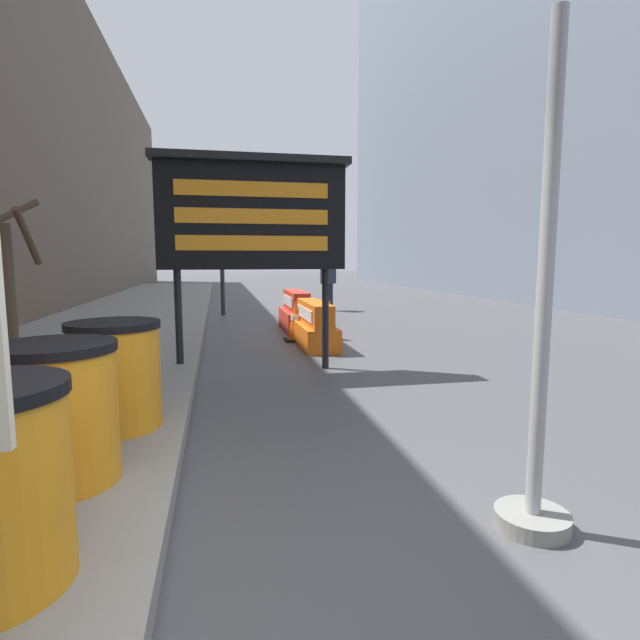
{
  "coord_description": "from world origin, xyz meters",
  "views": [
    {
      "loc": [
        0.31,
        -1.92,
        1.61
      ],
      "look_at": [
        1.98,
        6.23,
        0.57
      ],
      "focal_mm": 28.0,
      "sensor_mm": 36.0,
      "label": 1
    }
  ],
  "objects_px": {
    "traffic_cone_near": "(330,320)",
    "barrel_drum_middle": "(57,413)",
    "message_board": "(253,215)",
    "jersey_barrier_red_striped": "(296,313)",
    "traffic_cone_mid": "(296,321)",
    "pedestrian_worker": "(328,278)",
    "jersey_barrier_orange_far": "(314,327)",
    "barrel_drum_back": "(115,374)",
    "traffic_cone_far": "(293,305)",
    "traffic_light_near_curb": "(221,206)"
  },
  "relations": [
    {
      "from": "message_board",
      "to": "traffic_light_near_curb",
      "type": "relative_size",
      "value": 0.71
    },
    {
      "from": "traffic_cone_near",
      "to": "barrel_drum_middle",
      "type": "bearing_deg",
      "value": -117.23
    },
    {
      "from": "barrel_drum_back",
      "to": "traffic_cone_near",
      "type": "distance_m",
      "value": 5.95
    },
    {
      "from": "barrel_drum_back",
      "to": "traffic_cone_far",
      "type": "bearing_deg",
      "value": 72.19
    },
    {
      "from": "jersey_barrier_orange_far",
      "to": "traffic_cone_mid",
      "type": "height_order",
      "value": "jersey_barrier_orange_far"
    },
    {
      "from": "jersey_barrier_red_striped",
      "to": "traffic_light_near_curb",
      "type": "distance_m",
      "value": 4.48
    },
    {
      "from": "message_board",
      "to": "pedestrian_worker",
      "type": "height_order",
      "value": "message_board"
    },
    {
      "from": "barrel_drum_back",
      "to": "pedestrian_worker",
      "type": "height_order",
      "value": "pedestrian_worker"
    },
    {
      "from": "jersey_barrier_orange_far",
      "to": "traffic_light_near_curb",
      "type": "xyz_separation_m",
      "value": [
        -1.59,
        5.42,
        2.69
      ]
    },
    {
      "from": "message_board",
      "to": "traffic_cone_mid",
      "type": "xyz_separation_m",
      "value": [
        0.98,
        2.52,
        -1.81
      ]
    },
    {
      "from": "message_board",
      "to": "jersey_barrier_red_striped",
      "type": "height_order",
      "value": "message_board"
    },
    {
      "from": "traffic_cone_near",
      "to": "traffic_cone_far",
      "type": "relative_size",
      "value": 1.1
    },
    {
      "from": "jersey_barrier_orange_far",
      "to": "jersey_barrier_red_striped",
      "type": "xyz_separation_m",
      "value": [
        -0.0,
        2.18,
        0.02
      ]
    },
    {
      "from": "jersey_barrier_orange_far",
      "to": "pedestrian_worker",
      "type": "distance_m",
      "value": 6.26
    },
    {
      "from": "traffic_cone_near",
      "to": "message_board",
      "type": "bearing_deg",
      "value": -123.14
    },
    {
      "from": "barrel_drum_back",
      "to": "jersey_barrier_orange_far",
      "type": "xyz_separation_m",
      "value": [
        2.59,
        4.45,
        -0.26
      ]
    },
    {
      "from": "traffic_cone_near",
      "to": "pedestrian_worker",
      "type": "distance_m",
      "value": 5.5
    },
    {
      "from": "barrel_drum_middle",
      "to": "jersey_barrier_red_striped",
      "type": "distance_m",
      "value": 8.17
    },
    {
      "from": "barrel_drum_back",
      "to": "pedestrian_worker",
      "type": "xyz_separation_m",
      "value": [
        4.18,
        10.46,
        0.4
      ]
    },
    {
      "from": "traffic_cone_mid",
      "to": "traffic_cone_far",
      "type": "bearing_deg",
      "value": 82.56
    },
    {
      "from": "jersey_barrier_orange_far",
      "to": "barrel_drum_back",
      "type": "bearing_deg",
      "value": -120.22
    },
    {
      "from": "message_board",
      "to": "traffic_cone_mid",
      "type": "bearing_deg",
      "value": 68.69
    },
    {
      "from": "jersey_barrier_orange_far",
      "to": "traffic_cone_near",
      "type": "bearing_deg",
      "value": 57.21
    },
    {
      "from": "barrel_drum_middle",
      "to": "jersey_barrier_red_striped",
      "type": "bearing_deg",
      "value": 70.35
    },
    {
      "from": "barrel_drum_middle",
      "to": "traffic_cone_mid",
      "type": "height_order",
      "value": "barrel_drum_middle"
    },
    {
      "from": "traffic_light_near_curb",
      "to": "pedestrian_worker",
      "type": "distance_m",
      "value": 3.82
    },
    {
      "from": "traffic_cone_far",
      "to": "pedestrian_worker",
      "type": "distance_m",
      "value": 2.21
    },
    {
      "from": "traffic_cone_mid",
      "to": "barrel_drum_back",
      "type": "bearing_deg",
      "value": -114.73
    },
    {
      "from": "traffic_light_near_curb",
      "to": "barrel_drum_back",
      "type": "bearing_deg",
      "value": -95.79
    },
    {
      "from": "barrel_drum_back",
      "to": "traffic_cone_mid",
      "type": "xyz_separation_m",
      "value": [
        2.35,
        5.1,
        -0.23
      ]
    },
    {
      "from": "traffic_light_near_curb",
      "to": "pedestrian_worker",
      "type": "xyz_separation_m",
      "value": [
        3.18,
        0.6,
        -2.03
      ]
    },
    {
      "from": "barrel_drum_back",
      "to": "traffic_light_near_curb",
      "type": "xyz_separation_m",
      "value": [
        1.0,
        9.87,
        2.43
      ]
    },
    {
      "from": "traffic_cone_mid",
      "to": "pedestrian_worker",
      "type": "xyz_separation_m",
      "value": [
        1.83,
        5.36,
        0.63
      ]
    },
    {
      "from": "pedestrian_worker",
      "to": "traffic_cone_mid",
      "type": "bearing_deg",
      "value": -150.92
    },
    {
      "from": "message_board",
      "to": "traffic_light_near_curb",
      "type": "distance_m",
      "value": 7.34
    },
    {
      "from": "traffic_cone_mid",
      "to": "traffic_light_near_curb",
      "type": "relative_size",
      "value": 0.19
    },
    {
      "from": "barrel_drum_middle",
      "to": "traffic_cone_far",
      "type": "xyz_separation_m",
      "value": [
        2.99,
        9.9,
        -0.26
      ]
    },
    {
      "from": "jersey_barrier_red_striped",
      "to": "jersey_barrier_orange_far",
      "type": "bearing_deg",
      "value": -90.0
    },
    {
      "from": "barrel_drum_middle",
      "to": "traffic_light_near_curb",
      "type": "relative_size",
      "value": 0.22
    },
    {
      "from": "traffic_cone_near",
      "to": "barrel_drum_back",
      "type": "bearing_deg",
      "value": -120.57
    },
    {
      "from": "traffic_cone_mid",
      "to": "traffic_cone_near",
      "type": "bearing_deg",
      "value": 1.55
    },
    {
      "from": "message_board",
      "to": "traffic_cone_far",
      "type": "height_order",
      "value": "message_board"
    },
    {
      "from": "traffic_cone_near",
      "to": "traffic_cone_far",
      "type": "height_order",
      "value": "traffic_cone_near"
    },
    {
      "from": "barrel_drum_back",
      "to": "traffic_light_near_curb",
      "type": "relative_size",
      "value": 0.22
    },
    {
      "from": "barrel_drum_back",
      "to": "traffic_cone_near",
      "type": "xyz_separation_m",
      "value": [
        3.03,
        5.12,
        -0.23
      ]
    },
    {
      "from": "jersey_barrier_red_striped",
      "to": "traffic_light_near_curb",
      "type": "bearing_deg",
      "value": 116.13
    },
    {
      "from": "barrel_drum_back",
      "to": "jersey_barrier_orange_far",
      "type": "relative_size",
      "value": 0.5
    },
    {
      "from": "barrel_drum_middle",
      "to": "barrel_drum_back",
      "type": "distance_m",
      "value": 1.07
    },
    {
      "from": "barrel_drum_back",
      "to": "jersey_barrier_red_striped",
      "type": "bearing_deg",
      "value": 68.65
    },
    {
      "from": "jersey_barrier_orange_far",
      "to": "traffic_cone_mid",
      "type": "relative_size",
      "value": 2.31
    }
  ]
}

